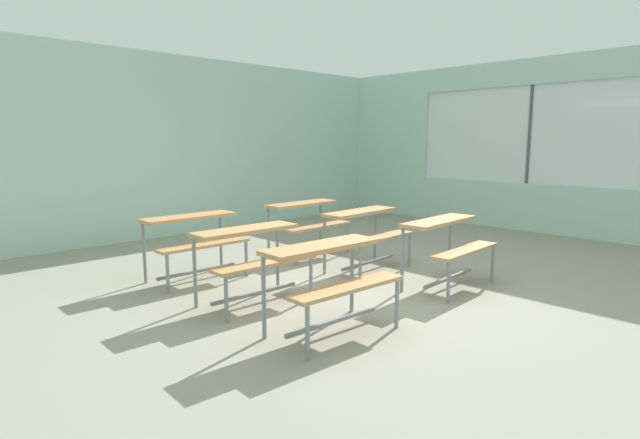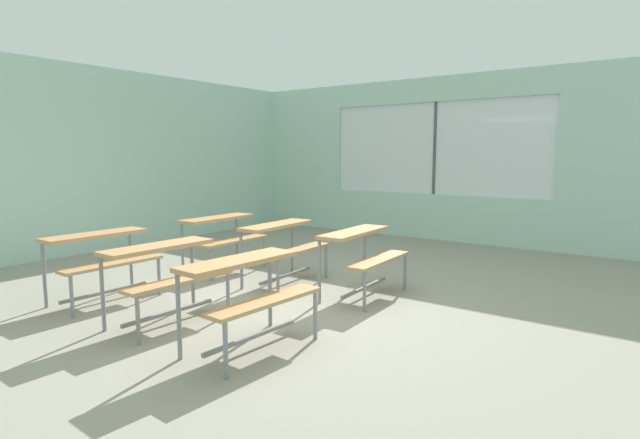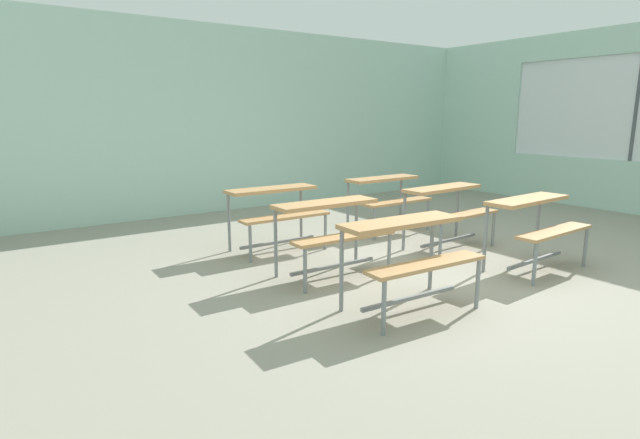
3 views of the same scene
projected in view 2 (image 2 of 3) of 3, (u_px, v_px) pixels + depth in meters
name	position (u px, v px, depth m)	size (l,w,h in m)	color
ground	(280.00, 311.00, 5.18)	(10.00, 9.00, 0.05)	gray
wall_back	(56.00, 161.00, 7.62)	(10.00, 0.12, 3.00)	silver
wall_right	(468.00, 163.00, 8.91)	(0.12, 9.00, 3.00)	silver
desk_bench_r0c0	(248.00, 282.00, 4.07)	(1.13, 0.65, 0.74)	tan
desk_bench_r0c1	(363.00, 247.00, 5.59)	(1.13, 0.64, 0.74)	tan
desk_bench_r1c0	(166.00, 265.00, 4.71)	(1.11, 0.62, 0.74)	tan
desk_bench_r1c1	(284.00, 239.00, 6.16)	(1.13, 0.64, 0.74)	tan
desk_bench_r2c0	(101.00, 250.00, 5.41)	(1.11, 0.60, 0.74)	tan
desk_bench_r2c1	(223.00, 230.00, 6.82)	(1.11, 0.60, 0.74)	tan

